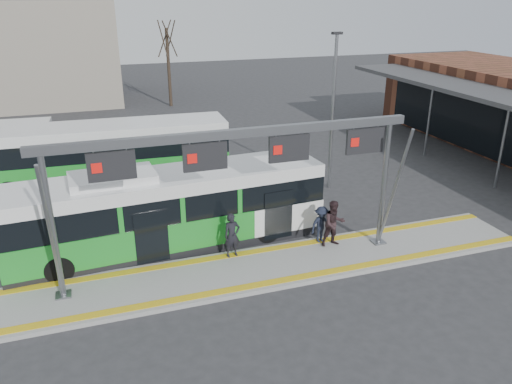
{
  "coord_description": "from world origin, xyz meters",
  "views": [
    {
      "loc": [
        -4.93,
        -15.17,
        9.55
      ],
      "look_at": [
        1.19,
        3.0,
        1.87
      ],
      "focal_mm": 35.0,
      "sensor_mm": 36.0,
      "label": 1
    }
  ],
  "objects_px": {
    "gantry": "(239,159)",
    "passenger_c": "(321,224)",
    "passenger_a": "(232,235)",
    "hero_bus": "(169,211)",
    "passenger_b": "(334,223)"
  },
  "relations": [
    {
      "from": "gantry",
      "to": "passenger_c",
      "type": "distance_m",
      "value": 5.05
    },
    {
      "from": "hero_bus",
      "to": "passenger_b",
      "type": "bearing_deg",
      "value": -24.31
    },
    {
      "from": "passenger_a",
      "to": "hero_bus",
      "type": "bearing_deg",
      "value": 129.03
    },
    {
      "from": "gantry",
      "to": "passenger_a",
      "type": "height_order",
      "value": "gantry"
    },
    {
      "from": "passenger_b",
      "to": "passenger_c",
      "type": "bearing_deg",
      "value": 130.47
    },
    {
      "from": "gantry",
      "to": "passenger_b",
      "type": "distance_m",
      "value": 5.14
    },
    {
      "from": "gantry",
      "to": "passenger_b",
      "type": "height_order",
      "value": "gantry"
    },
    {
      "from": "hero_bus",
      "to": "passenger_b",
      "type": "relative_size",
      "value": 6.6
    },
    {
      "from": "passenger_a",
      "to": "passenger_b",
      "type": "xyz_separation_m",
      "value": [
        4.06,
        -0.41,
        0.07
      ]
    },
    {
      "from": "passenger_a",
      "to": "passenger_c",
      "type": "height_order",
      "value": "passenger_a"
    },
    {
      "from": "passenger_b",
      "to": "passenger_c",
      "type": "xyz_separation_m",
      "value": [
        -0.35,
        0.41,
        -0.17
      ]
    },
    {
      "from": "gantry",
      "to": "hero_bus",
      "type": "xyz_separation_m",
      "value": [
        -2.09,
        2.71,
        -2.75
      ]
    },
    {
      "from": "passenger_b",
      "to": "hero_bus",
      "type": "bearing_deg",
      "value": 159.62
    },
    {
      "from": "hero_bus",
      "to": "passenger_b",
      "type": "xyz_separation_m",
      "value": [
        6.09,
        -2.28,
        -0.46
      ]
    },
    {
      "from": "hero_bus",
      "to": "gantry",
      "type": "bearing_deg",
      "value": -56.24
    }
  ]
}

